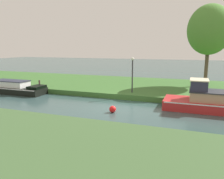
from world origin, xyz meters
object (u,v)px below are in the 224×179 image
lamp_post (132,70)px  channel_buoy (113,109)px  black_barge (16,88)px  mooring_post_near (39,84)px  willow_tree_left (209,30)px  mooring_post_far (205,95)px

lamp_post → channel_buoy: lamp_post is taller
black_barge → mooring_post_near: bearing=37.3°
black_barge → channel_buoy: (9.73, -2.54, -0.25)m
willow_tree_left → mooring_post_near: bearing=-156.2°
willow_tree_left → mooring_post_far: (-0.22, -6.05, -4.69)m
black_barge → willow_tree_left: willow_tree_left is taller
lamp_post → mooring_post_near: size_ratio=4.23×
mooring_post_near → channel_buoy: (8.18, -3.72, -0.52)m
channel_buoy → willow_tree_left: bearing=60.5°
willow_tree_left → mooring_post_far: size_ratio=12.28×
lamp_post → channel_buoy: 4.82m
black_barge → mooring_post_near: (1.55, 1.18, 0.26)m
lamp_post → black_barge: bearing=-169.1°
willow_tree_left → lamp_post: size_ratio=2.63×
black_barge → lamp_post: 10.06m
willow_tree_left → lamp_post: 8.33m
willow_tree_left → mooring_post_far: willow_tree_left is taller
mooring_post_far → channel_buoy: bearing=-145.0°
black_barge → channel_buoy: 10.05m
lamp_post → channel_buoy: (-0.02, -4.41, -1.93)m
mooring_post_far → channel_buoy: mooring_post_far is taller
willow_tree_left → mooring_post_near: willow_tree_left is taller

